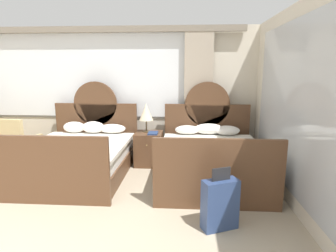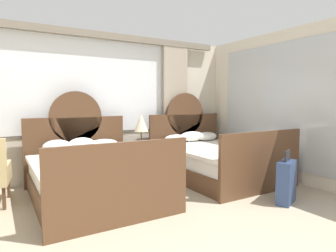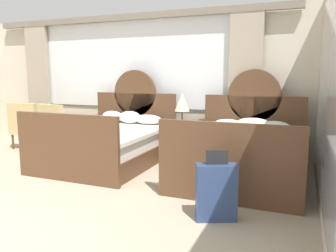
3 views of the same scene
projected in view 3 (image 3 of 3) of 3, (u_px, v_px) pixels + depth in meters
wall_back_window at (131, 78)px, 6.73m from camera, size 6.99×0.22×2.70m
wall_right_mirror at (333, 91)px, 3.21m from camera, size 0.08×4.92×2.70m
bed_near_window at (109, 143)px, 5.70m from camera, size 1.70×2.16×1.60m
bed_near_mirror at (243, 155)px, 4.86m from camera, size 1.70×2.16×1.60m
nightstand_between_beds at (183, 143)px, 5.86m from camera, size 0.52×0.54×0.64m
table_lamp_on_nightstand at (182, 102)px, 5.82m from camera, size 0.27×0.27×0.56m
book_on_nightstand at (187, 125)px, 5.67m from camera, size 0.18×0.26×0.03m
armchair_by_window_left at (58, 128)px, 6.55m from camera, size 0.71×0.71×0.95m
armchair_by_window_centre at (29, 125)px, 6.83m from camera, size 0.69×0.69×0.95m
suitcase_on_floor at (216, 192)px, 3.44m from camera, size 0.45×0.33×0.75m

